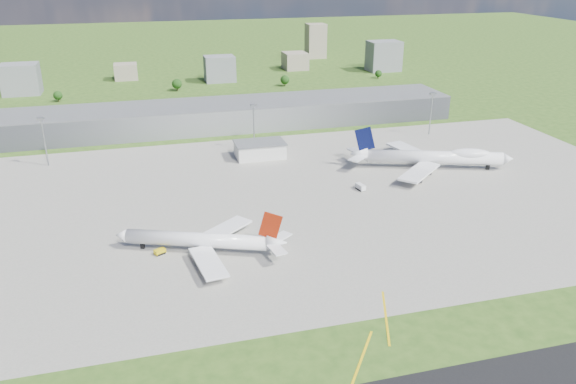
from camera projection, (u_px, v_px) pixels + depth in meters
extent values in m
plane|color=#2D4D18|center=(227.00, 133.00, 348.74)|extent=(1400.00, 1400.00, 0.00)
cube|color=gray|center=(288.00, 199.00, 253.02)|extent=(360.00, 190.00, 0.08)
cube|color=slate|center=(223.00, 115.00, 359.24)|extent=(300.00, 42.00, 15.00)
cube|color=silver|center=(260.00, 150.00, 305.00)|extent=(26.00, 16.00, 8.00)
cylinder|color=gray|center=(45.00, 143.00, 288.83)|extent=(0.70, 0.70, 25.00)
cube|color=gray|center=(41.00, 119.00, 283.91)|extent=(3.50, 2.00, 1.20)
cylinder|color=gray|center=(254.00, 128.00, 315.11)|extent=(0.70, 0.70, 25.00)
cube|color=gray|center=(253.00, 105.00, 310.20)|extent=(3.50, 2.00, 1.20)
cylinder|color=gray|center=(431.00, 115.00, 341.40)|extent=(0.70, 0.70, 25.00)
cube|color=gray|center=(433.00, 94.00, 336.48)|extent=(3.50, 2.00, 1.20)
cylinder|color=white|center=(196.00, 240.00, 205.51)|extent=(50.75, 24.45, 5.43)
cone|color=white|center=(122.00, 235.00, 208.58)|extent=(6.21, 6.72, 5.43)
cone|color=white|center=(277.00, 242.00, 202.01)|extent=(8.73, 7.72, 5.43)
cube|color=maroon|center=(192.00, 243.00, 206.35)|extent=(40.79, 17.98, 1.18)
cube|color=white|center=(208.00, 262.00, 193.48)|extent=(11.45, 24.45, 0.81)
cube|color=white|center=(225.00, 229.00, 217.13)|extent=(23.50, 20.96, 0.81)
cube|color=#931D08|center=(270.00, 226.00, 199.76)|extent=(8.54, 3.75, 10.93)
cylinder|color=#38383D|center=(205.00, 261.00, 197.50)|extent=(5.69, 4.53, 2.89)
cylinder|color=#38383D|center=(217.00, 237.00, 214.91)|extent=(5.69, 4.53, 2.89)
cube|color=black|center=(209.00, 255.00, 202.67)|extent=(1.75, 1.54, 2.26)
cube|color=black|center=(214.00, 245.00, 210.13)|extent=(1.75, 1.54, 2.26)
cube|color=black|center=(143.00, 246.00, 209.23)|extent=(1.75, 1.54, 2.26)
cylinder|color=white|center=(434.00, 157.00, 287.52)|extent=(66.96, 28.42, 6.84)
cone|color=white|center=(508.00, 159.00, 285.30)|extent=(7.42, 8.25, 6.84)
cone|color=white|center=(359.00, 154.00, 289.49)|extent=(10.55, 9.31, 6.84)
cube|color=navy|center=(438.00, 161.00, 288.20)|extent=(54.01, 20.65, 1.43)
ellipsoid|color=white|center=(470.00, 154.00, 285.66)|extent=(22.92, 13.50, 6.15)
cube|color=white|center=(410.00, 150.00, 304.30)|extent=(15.76, 32.12, 0.99)
cube|color=white|center=(419.00, 172.00, 273.44)|extent=(29.67, 27.76, 0.99)
cube|color=#070C36|center=(365.00, 139.00, 286.23)|extent=(10.58, 4.05, 13.33)
cylinder|color=#38383D|center=(419.00, 158.00, 298.57)|extent=(6.88, 5.29, 3.53)
cylinder|color=#38383D|center=(405.00, 151.00, 309.11)|extent=(6.88, 5.29, 3.53)
cylinder|color=#38383D|center=(425.00, 171.00, 280.28)|extent=(6.88, 5.29, 3.53)
cylinder|color=#38383D|center=(416.00, 179.00, 270.50)|extent=(6.88, 5.29, 3.53)
cube|color=black|center=(419.00, 162.00, 294.28)|extent=(2.10, 1.82, 2.76)
cube|color=black|center=(422.00, 169.00, 285.14)|extent=(2.10, 1.82, 2.76)
cube|color=black|center=(488.00, 167.00, 287.67)|extent=(2.10, 1.82, 2.76)
cube|color=#D6BA0C|center=(160.00, 251.00, 205.12)|extent=(4.61, 3.88, 1.60)
cube|color=black|center=(160.00, 253.00, 205.43)|extent=(4.13, 3.70, 0.70)
cube|color=silver|center=(360.00, 187.00, 262.11)|extent=(3.60, 6.05, 2.49)
cube|color=black|center=(360.00, 189.00, 262.59)|extent=(3.55, 5.24, 0.70)
cube|color=silver|center=(410.00, 175.00, 276.92)|extent=(4.77, 2.77, 2.00)
cube|color=black|center=(410.00, 177.00, 277.31)|extent=(4.12, 2.77, 0.70)
cube|color=slate|center=(21.00, 79.00, 444.44)|extent=(28.00, 22.00, 24.00)
cube|color=gray|center=(126.00, 72.00, 501.15)|extent=(20.00, 18.00, 14.00)
cube|color=slate|center=(220.00, 69.00, 491.98)|extent=(26.00, 20.00, 22.00)
cube|color=gray|center=(295.00, 61.00, 547.92)|extent=(22.00, 24.00, 16.00)
cube|color=slate|center=(384.00, 56.00, 537.98)|extent=(30.00, 22.00, 28.00)
cube|color=gray|center=(316.00, 41.00, 607.14)|extent=(20.00, 18.00, 36.00)
cylinder|color=#382314|center=(58.00, 100.00, 424.43)|extent=(0.70, 0.70, 3.00)
sphere|color=black|center=(58.00, 95.00, 423.14)|extent=(6.75, 6.75, 6.75)
cylinder|color=#382314|center=(177.00, 89.00, 459.20)|extent=(0.70, 0.70, 3.60)
sphere|color=black|center=(177.00, 84.00, 457.65)|extent=(8.10, 8.10, 8.10)
cylinder|color=#382314|center=(285.00, 84.00, 476.29)|extent=(0.70, 0.70, 3.40)
sphere|color=black|center=(285.00, 80.00, 474.82)|extent=(7.65, 7.65, 7.65)
cylinder|color=#382314|center=(378.00, 77.00, 506.83)|extent=(0.70, 0.70, 2.80)
sphere|color=black|center=(378.00, 74.00, 505.62)|extent=(6.30, 6.30, 6.30)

